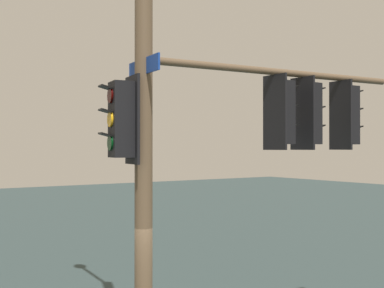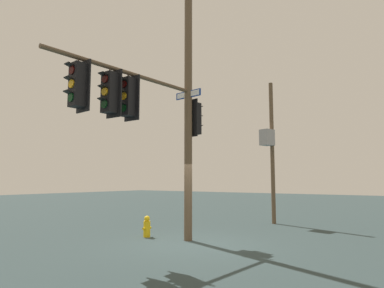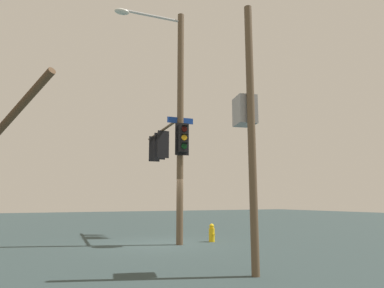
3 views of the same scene
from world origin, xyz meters
name	(u,v)px [view 3 (image 3 of 3)]	position (x,y,z in m)	size (l,w,h in m)	color
ground_plane	(163,244)	(0.00, 0.00, 0.00)	(80.00, 80.00, 0.00)	#2E3C3D
main_signal_pole_assembly	(169,129)	(-0.69, 0.50, 4.78)	(5.84, 3.45, 9.57)	brown
secondary_pole_assembly	(248,122)	(6.04, -0.17, 3.58)	(0.81, 0.59, 6.56)	brown
fire_hydrant	(212,233)	(0.21, 2.07, 0.34)	(0.38, 0.24, 0.73)	yellow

